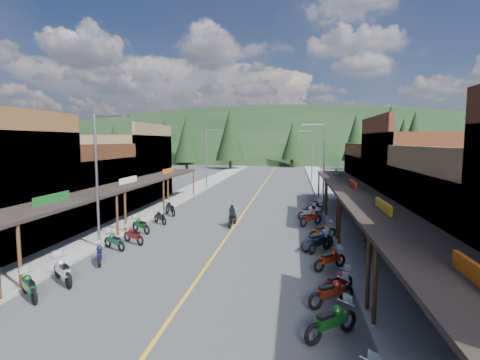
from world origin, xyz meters
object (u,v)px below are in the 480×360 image
at_px(streetlight_2, 322,163).
at_px(bike_west_3, 63,270).
at_px(shop_east_3, 391,181).
at_px(pine_3, 292,141).
at_px(bike_west_2, 29,285).
at_px(pine_9, 403,141).
at_px(bike_east_6, 317,240).
at_px(shop_west_2, 71,189).
at_px(pine_11, 390,136).
at_px(bike_west_9, 170,208).
at_px(bike_east_10, 314,207).
at_px(pine_8, 150,143).
at_px(bike_east_2, 331,291).
at_px(bike_west_8, 160,217).
at_px(bike_east_4, 330,258).
at_px(bike_east_3, 337,281).
at_px(pedestrian_east_a, 367,235).
at_px(bike_west_4, 100,253).
at_px(streetlight_1, 207,156).
at_px(pine_0, 115,141).
at_px(pine_2, 230,134).
at_px(streetlight_0, 99,175).
at_px(streetlight_3, 311,154).
at_px(shop_east_2, 426,182).
at_px(bike_west_5, 114,240).
at_px(pine_4, 356,137).
at_px(bike_west_7, 141,225).
at_px(shop_west_3, 122,168).
at_px(bike_east_5, 320,242).
at_px(bike_east_11, 314,203).
at_px(rider_on_bike, 233,217).
at_px(pine_1, 186,138).
at_px(pine_10, 186,139).
at_px(bike_east_1, 332,320).
at_px(bike_east_9, 308,211).
at_px(bike_west_6, 133,235).
at_px(bike_east_8, 311,217).
at_px(bike_east_7, 323,231).
at_px(pine_5, 415,135).
at_px(pedestrian_east_b, 338,202).

distance_m(streetlight_2, bike_west_3, 23.58).
distance_m(shop_east_3, pine_3, 55.70).
bearing_deg(bike_west_2, pine_9, 11.59).
bearing_deg(bike_east_6, shop_west_2, -145.84).
relative_size(pine_11, bike_west_9, 5.55).
bearing_deg(bike_west_9, bike_east_10, -25.65).
bearing_deg(pine_8, pine_9, 6.20).
distance_m(bike_west_3, bike_east_2, 11.84).
height_order(bike_west_8, bike_east_4, bike_east_4).
bearing_deg(bike_east_3, pedestrian_east_a, 113.62).
bearing_deg(bike_west_2, bike_west_4, 32.35).
height_order(streetlight_1, bike_west_9, streetlight_1).
bearing_deg(pine_0, bike_east_4, -56.46).
distance_m(pine_0, pine_8, 28.43).
relative_size(pine_2, bike_east_6, 6.00).
xyz_separation_m(shop_east_3, pedestrian_east_a, (-5.08, -15.61, -1.54)).
height_order(streetlight_0, streetlight_3, same).
distance_m(pine_0, bike_east_10, 72.02).
xyz_separation_m(streetlight_2, pine_0, (-46.95, 54.00, 2.02)).
relative_size(bike_west_2, pedestrian_east_a, 1.20).
bearing_deg(shop_east_2, bike_west_5, -158.76).
xyz_separation_m(pine_4, bike_west_7, (-24.19, -61.95, -6.64)).
relative_size(shop_west_2, shop_east_3, 1.00).
distance_m(bike_west_8, bike_east_6, 12.95).
xyz_separation_m(shop_west_3, bike_west_8, (7.91, -10.30, -2.97)).
relative_size(pine_4, bike_east_5, 5.92).
height_order(bike_east_4, bike_east_11, bike_east_4).
bearing_deg(rider_on_bike, streetlight_3, 80.50).
xyz_separation_m(pine_1, bike_east_3, (30.27, -80.82, -6.67)).
xyz_separation_m(pine_1, bike_east_11, (30.40, -60.72, -6.70)).
bearing_deg(shop_east_3, pedestrian_east_a, -108.02).
bearing_deg(pine_4, pine_8, -153.43).
bearing_deg(shop_east_3, pine_10, 129.37).
bearing_deg(pine_1, bike_west_8, -75.28).
distance_m(pine_10, bike_east_11, 47.88).
bearing_deg(pine_4, streetlight_0, -110.71).
xyz_separation_m(pine_10, pine_11, (38.00, -12.00, 0.40)).
distance_m(bike_west_8, bike_east_1, 19.35).
relative_size(pine_11, bike_east_9, 5.65).
bearing_deg(streetlight_0, bike_east_6, 6.51).
xyz_separation_m(shop_east_3, bike_west_6, (-19.28, -15.97, -1.96)).
bearing_deg(bike_east_5, bike_east_9, 127.19).
height_order(pine_9, bike_east_8, pine_9).
bearing_deg(pine_4, bike_west_8, -112.03).
xyz_separation_m(pine_9, bike_east_2, (-18.09, -57.05, -5.77)).
bearing_deg(bike_west_7, bike_east_7, -54.66).
bearing_deg(pine_11, bike_west_5, -120.67).
xyz_separation_m(pine_0, bike_east_11, (46.40, -52.72, -5.94)).
height_order(pine_1, bike_east_11, pine_1).
relative_size(pine_5, pedestrian_east_b, 8.89).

